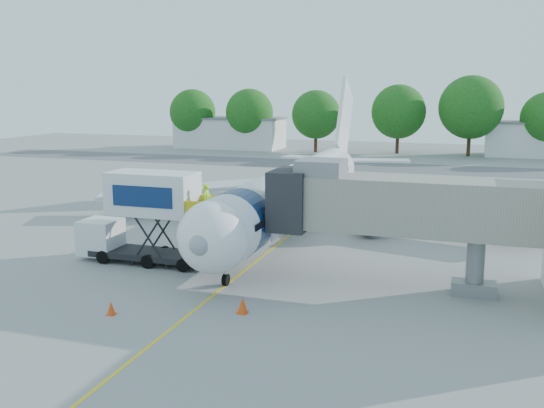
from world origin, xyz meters
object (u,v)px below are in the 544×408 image
(jet_bridge, at_px, (387,206))
(catering_hiloader, at_px, (144,217))
(ground_tug, at_px, (236,319))
(aircraft, at_px, (297,190))

(jet_bridge, xyz_separation_m, catering_hiloader, (-14.25, -0.00, -1.58))
(ground_tug, bearing_deg, catering_hiloader, 158.68)
(aircraft, xyz_separation_m, ground_tug, (3.04, -19.77, -2.15))
(ground_tug, bearing_deg, aircraft, 120.34)
(catering_hiloader, height_order, ground_tug, catering_hiloader)
(aircraft, bearing_deg, catering_hiloader, -119.37)
(jet_bridge, xyz_separation_m, ground_tug, (-4.95, -8.65, -3.54))
(aircraft, bearing_deg, ground_tug, -81.26)
(jet_bridge, height_order, catering_hiloader, jet_bridge)
(aircraft, xyz_separation_m, catering_hiloader, (-6.26, -11.12, -0.19))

